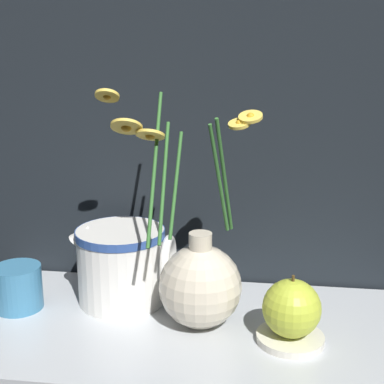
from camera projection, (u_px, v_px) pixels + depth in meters
name	position (u px, v px, depth m)	size (l,w,h in m)	color
ground_plane	(189.00, 333.00, 0.77)	(6.00, 6.00, 0.00)	black
shelf	(189.00, 329.00, 0.77)	(0.67, 0.32, 0.01)	#B2B7BC
vase_with_flowers	(199.00, 281.00, 0.76)	(0.22, 0.13, 0.34)	beige
yellow_mug	(17.00, 287.00, 0.82)	(0.08, 0.07, 0.07)	teal
ceramic_pitcher	(123.00, 262.00, 0.83)	(0.16, 0.14, 0.13)	white
saucer_plate	(290.00, 338.00, 0.73)	(0.09, 0.09, 0.01)	silver
orange_fruit	(292.00, 308.00, 0.72)	(0.08, 0.08, 0.09)	#B7C638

